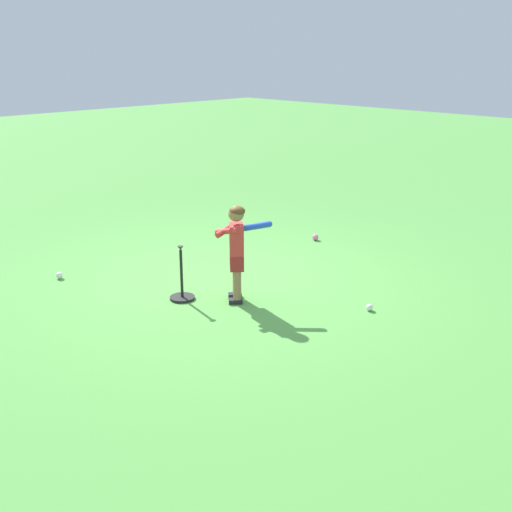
{
  "coord_description": "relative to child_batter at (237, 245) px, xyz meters",
  "views": [
    {
      "loc": [
        5.4,
        -4.91,
        2.71
      ],
      "look_at": [
        0.57,
        -0.05,
        0.45
      ],
      "focal_mm": 45.03,
      "sensor_mm": 36.0,
      "label": 1
    }
  ],
  "objects": [
    {
      "name": "ground_plane",
      "position": [
        -0.57,
        0.35,
        -0.65
      ],
      "size": [
        40.0,
        40.0,
        0.0
      ],
      "primitive_type": "plane",
      "color": "#519942"
    },
    {
      "name": "child_batter",
      "position": [
        0.0,
        0.0,
        0.0
      ],
      "size": [
        0.46,
        0.52,
        1.08
      ],
      "color": "#232328",
      "rests_on": "ground"
    },
    {
      "name": "play_ball_near_batter",
      "position": [
        -2.04,
        -1.05,
        -0.61
      ],
      "size": [
        0.09,
        0.09,
        0.09
      ],
      "primitive_type": "sphere",
      "color": "white",
      "rests_on": "ground"
    },
    {
      "name": "play_ball_far_right",
      "position": [
        1.22,
        0.79,
        -0.61
      ],
      "size": [
        0.07,
        0.07,
        0.07
      ],
      "primitive_type": "sphere",
      "color": "white",
      "rests_on": "ground"
    },
    {
      "name": "play_ball_far_left",
      "position": [
        -0.87,
        2.4,
        -0.6
      ],
      "size": [
        0.09,
        0.09,
        0.09
      ],
      "primitive_type": "sphere",
      "color": "pink",
      "rests_on": "ground"
    },
    {
      "name": "batting_tee",
      "position": [
        -0.46,
        -0.41,
        -0.55
      ],
      "size": [
        0.28,
        0.28,
        0.62
      ],
      "color": "black",
      "rests_on": "ground"
    }
  ]
}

